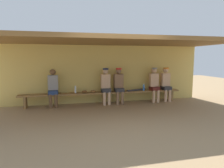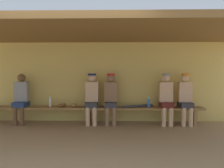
# 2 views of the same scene
# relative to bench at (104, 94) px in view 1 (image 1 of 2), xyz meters

# --- Properties ---
(ground_plane) EXTENTS (24.00, 24.00, 0.00)m
(ground_plane) POSITION_rel_bench_xyz_m (0.00, -1.55, -0.39)
(ground_plane) COLOR #9E7F59
(back_wall) EXTENTS (8.00, 0.20, 2.20)m
(back_wall) POSITION_rel_bench_xyz_m (0.00, 0.45, 0.71)
(back_wall) COLOR #D8BC60
(back_wall) RESTS_ON ground
(dugout_roof) EXTENTS (8.00, 2.80, 0.12)m
(dugout_roof) POSITION_rel_bench_xyz_m (0.00, -0.85, 1.87)
(dugout_roof) COLOR brown
(dugout_roof) RESTS_ON back_wall
(bench) EXTENTS (6.00, 0.36, 0.46)m
(bench) POSITION_rel_bench_xyz_m (0.00, 0.00, 0.00)
(bench) COLOR olive
(bench) RESTS_ON ground
(player_with_sunglasses) EXTENTS (0.34, 0.42, 1.34)m
(player_with_sunglasses) POSITION_rel_bench_xyz_m (2.52, 0.00, 0.36)
(player_with_sunglasses) COLOR #333338
(player_with_sunglasses) RESTS_ON ground
(player_in_blue) EXTENTS (0.34, 0.42, 1.34)m
(player_in_blue) POSITION_rel_bench_xyz_m (2.02, 0.00, 0.36)
(player_in_blue) COLOR #591E19
(player_in_blue) RESTS_ON ground
(player_middle) EXTENTS (0.34, 0.42, 1.34)m
(player_middle) POSITION_rel_bench_xyz_m (0.58, 0.00, 0.36)
(player_middle) COLOR #333338
(player_middle) RESTS_ON ground
(player_near_post) EXTENTS (0.34, 0.42, 1.34)m
(player_near_post) POSITION_rel_bench_xyz_m (0.07, 0.00, 0.36)
(player_near_post) COLOR #333338
(player_near_post) RESTS_ON ground
(player_leftmost) EXTENTS (0.34, 0.42, 1.34)m
(player_leftmost) POSITION_rel_bench_xyz_m (-1.81, 0.00, 0.34)
(player_leftmost) COLOR navy
(player_leftmost) RESTS_ON ground
(water_bottle_clear) EXTENTS (0.06, 0.06, 0.27)m
(water_bottle_clear) POSITION_rel_bench_xyz_m (-1.05, 0.03, 0.20)
(water_bottle_clear) COLOR silver
(water_bottle_clear) RESTS_ON bench
(water_bottle_orange) EXTENTS (0.07, 0.07, 0.27)m
(water_bottle_orange) POSITION_rel_bench_xyz_m (1.57, -0.03, 0.20)
(water_bottle_orange) COLOR blue
(water_bottle_orange) RESTS_ON bench
(baseball_glove_dark_brown) EXTENTS (0.27, 0.29, 0.09)m
(baseball_glove_dark_brown) POSITION_rel_bench_xyz_m (-0.72, 0.01, 0.12)
(baseball_glove_dark_brown) COLOR brown
(baseball_glove_dark_brown) RESTS_ON bench
(baseball_glove_tan) EXTENTS (0.27, 0.29, 0.09)m
(baseball_glove_tan) POSITION_rel_bench_xyz_m (-0.40, -0.01, 0.12)
(baseball_glove_tan) COLOR olive
(baseball_glove_tan) RESTS_ON bench
(baseball_bat) EXTENTS (0.83, 0.33, 0.07)m
(baseball_bat) POSITION_rel_bench_xyz_m (1.29, -0.00, 0.11)
(baseball_bat) COLOR #333338
(baseball_bat) RESTS_ON bench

